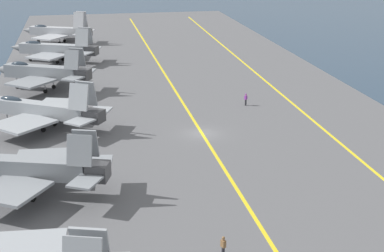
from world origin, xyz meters
name	(u,v)px	position (x,y,z in m)	size (l,w,h in m)	color
ground_plane	(202,137)	(0.00, 0.00, 0.00)	(2000.00, 2000.00, 0.00)	#23384C
carrier_deck	(202,135)	(0.00, 0.00, 0.20)	(207.99, 53.20, 0.40)	#565659
deck_stripe_foul_line	(319,126)	(0.00, -14.63, 0.40)	(187.19, 0.36, 0.01)	yellow
deck_stripe_centerline	(202,133)	(0.00, 0.00, 0.40)	(187.19, 0.36, 0.01)	yellow
parked_jet_third	(27,168)	(-13.46, 18.77, 3.04)	(12.85, 15.72, 6.26)	gray
parked_jet_fourth	(42,110)	(5.51, 18.41, 2.69)	(14.11, 16.52, 6.21)	#93999E
parked_jet_fifth	(43,72)	(23.13, 19.03, 3.19)	(13.54, 15.30, 6.52)	gray
parked_jet_sixth	(55,49)	(42.72, 17.91, 2.77)	(13.16, 16.61, 6.37)	#93999E
parked_jet_seventh	(58,31)	(61.52, 17.81, 2.83)	(14.02, 15.36, 6.66)	#A8AAAF
crew_brown_vest	(223,246)	(-27.05, 4.07, 1.34)	(0.45, 0.39, 1.72)	#232328
crew_purple_vest	(246,99)	(10.13, -8.17, 1.33)	(0.44, 0.46, 1.69)	#232328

